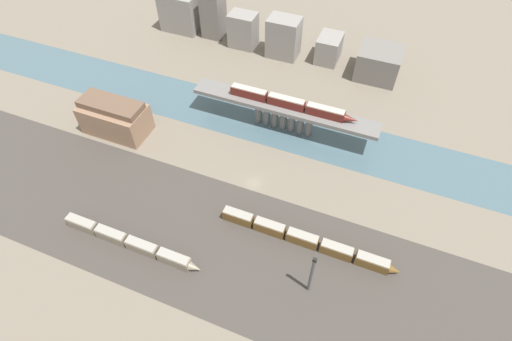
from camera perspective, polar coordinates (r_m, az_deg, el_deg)
name	(u,v)px	position (r m, az deg, el deg)	size (l,w,h in m)	color
ground_plane	(254,183)	(127.16, -0.33, -1.81)	(400.00, 400.00, 0.00)	#756B5B
railbed_yard	(222,244)	(114.91, -4.91, -10.48)	(280.00, 42.00, 0.01)	#423D38
river_water	(283,127)	(145.16, 3.84, 6.20)	(320.00, 22.07, 0.01)	#47606B
bridge	(284,111)	(140.01, 4.01, 8.50)	(65.95, 7.72, 10.05)	slate
train_on_bridge	(291,103)	(136.93, 4.98, 9.55)	(44.79, 2.79, 3.53)	#5B1E19
train_yard_near	(130,242)	(118.00, -17.58, -9.75)	(42.82, 2.74, 3.87)	gray
train_yard_mid	(306,240)	(113.95, 7.15, -9.80)	(51.45, 2.86, 3.83)	brown
warehouse_building	(115,117)	(148.05, -19.52, 7.19)	(22.52, 12.41, 12.76)	#937056
signal_tower	(311,275)	(102.00, 7.91, -14.55)	(1.00, 0.82, 16.26)	#4C4C51
city_block_far_left	(180,12)	(197.88, -10.87, 21.29)	(17.09, 9.64, 16.93)	gray
city_block_left	(213,13)	(190.53, -6.14, 21.46)	(9.02, 9.07, 21.35)	slate
city_block_center	(243,30)	(183.75, -1.86, 19.40)	(11.61, 8.77, 14.75)	gray
city_block_right	(284,37)	(176.98, 3.96, 18.43)	(13.17, 9.69, 16.81)	gray
city_block_far_right	(329,48)	(177.80, 10.36, 16.78)	(9.24, 12.26, 10.84)	gray
city_block_tall	(379,63)	(172.75, 17.13, 14.49)	(16.45, 15.91, 11.88)	slate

